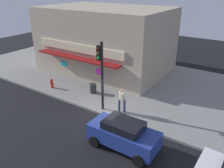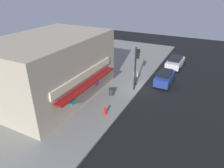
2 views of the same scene
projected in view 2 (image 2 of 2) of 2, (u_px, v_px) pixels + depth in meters
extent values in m
plane|color=black|center=(141.00, 89.00, 23.16)|extent=(57.82, 57.82, 0.00)
cube|color=gray|center=(93.00, 78.00, 25.68)|extent=(38.55, 12.67, 0.16)
cube|color=tan|center=(51.00, 67.00, 20.47)|extent=(12.38, 8.09, 6.19)
cube|color=beige|center=(85.00, 75.00, 18.82)|extent=(9.41, 0.16, 0.72)
cube|color=maroon|center=(89.00, 83.00, 19.03)|extent=(8.91, 0.90, 0.12)
cube|color=#19D8E5|center=(73.00, 102.00, 18.02)|extent=(0.71, 0.08, 0.37)
cube|color=#E533CC|center=(97.00, 83.00, 21.36)|extent=(0.56, 0.08, 0.54)
cylinder|color=black|center=(135.00, 69.00, 21.70)|extent=(0.18, 0.18, 4.87)
cube|color=black|center=(138.00, 54.00, 20.82)|extent=(0.32, 0.28, 0.95)
sphere|color=maroon|center=(140.00, 51.00, 20.63)|extent=(0.18, 0.18, 0.18)
sphere|color=brown|center=(140.00, 54.00, 20.76)|extent=(0.18, 0.18, 0.18)
sphere|color=#1ED83F|center=(139.00, 57.00, 20.89)|extent=(0.18, 0.18, 0.18)
cylinder|color=red|center=(105.00, 112.00, 18.23)|extent=(0.22, 0.22, 0.65)
sphere|color=red|center=(105.00, 108.00, 18.05)|extent=(0.19, 0.19, 0.19)
cylinder|color=red|center=(104.00, 112.00, 18.07)|extent=(0.12, 0.10, 0.10)
cylinder|color=red|center=(106.00, 110.00, 18.35)|extent=(0.12, 0.10, 0.10)
cylinder|color=#2D2D2D|center=(111.00, 92.00, 21.52)|extent=(0.55, 0.55, 0.77)
cylinder|color=navy|center=(135.00, 80.00, 23.96)|extent=(0.23, 0.23, 0.94)
cylinder|color=navy|center=(136.00, 81.00, 23.65)|extent=(0.23, 0.23, 0.94)
cube|color=beige|center=(136.00, 75.00, 23.47)|extent=(0.49, 0.47, 0.58)
sphere|color=tan|center=(136.00, 71.00, 23.28)|extent=(0.22, 0.22, 0.22)
cylinder|color=beige|center=(134.00, 75.00, 23.40)|extent=(0.14, 0.14, 0.53)
cylinder|color=beige|center=(138.00, 74.00, 23.57)|extent=(0.14, 0.14, 0.53)
cube|color=silver|center=(175.00, 63.00, 28.96)|extent=(4.32, 2.05, 0.83)
cube|color=black|center=(176.00, 58.00, 28.67)|extent=(2.35, 1.67, 0.47)
cylinder|color=black|center=(171.00, 61.00, 30.72)|extent=(0.65, 0.25, 0.64)
cylinder|color=black|center=(184.00, 63.00, 29.90)|extent=(0.65, 0.25, 0.64)
cylinder|color=black|center=(165.00, 68.00, 28.38)|extent=(0.65, 0.25, 0.64)
cylinder|color=black|center=(179.00, 70.00, 27.56)|extent=(0.65, 0.25, 0.64)
cube|color=navy|center=(165.00, 78.00, 24.07)|extent=(3.92, 1.68, 0.90)
cube|color=black|center=(165.00, 73.00, 23.77)|extent=(2.12, 1.40, 0.44)
cylinder|color=black|center=(160.00, 76.00, 25.70)|extent=(0.64, 0.22, 0.64)
cylinder|color=black|center=(173.00, 79.00, 25.03)|extent=(0.64, 0.22, 0.64)
cylinder|color=black|center=(154.00, 85.00, 23.50)|extent=(0.64, 0.22, 0.64)
cylinder|color=black|center=(169.00, 88.00, 22.83)|extent=(0.64, 0.22, 0.64)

